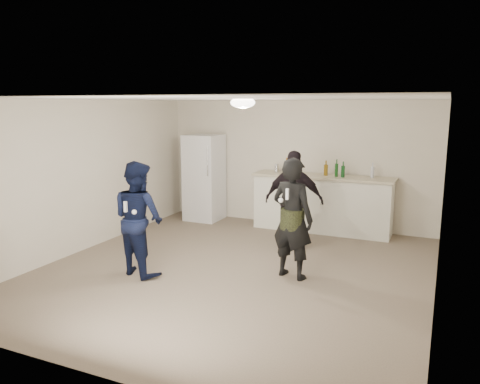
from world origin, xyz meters
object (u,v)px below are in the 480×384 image
at_px(counter, 322,205).
at_px(spectator, 294,200).
at_px(fridge, 204,178).
at_px(woman, 292,218).
at_px(shaker, 277,168).
at_px(man, 138,218).

relative_size(counter, spectator, 1.55).
bearing_deg(fridge, spectator, -27.33).
distance_m(fridge, woman, 3.72).
height_order(fridge, shaker, fridge).
distance_m(shaker, man, 3.49).
relative_size(counter, fridge, 1.44).
bearing_deg(shaker, man, -104.87).
bearing_deg(woman, fridge, -28.50).
bearing_deg(spectator, fridge, -33.79).
relative_size(fridge, shaker, 10.59).
relative_size(shaker, woman, 0.10).
xyz_separation_m(fridge, man, (0.69, -3.26, -0.08)).
bearing_deg(man, shaker, -87.82).
relative_size(fridge, woman, 1.05).
height_order(counter, fridge, fridge).
distance_m(man, woman, 2.19).
bearing_deg(counter, woman, -85.04).
xyz_separation_m(fridge, woman, (2.74, -2.51, -0.04)).
distance_m(counter, shaker, 1.15).
height_order(woman, spectator, woman).
height_order(shaker, man, man).
bearing_deg(shaker, fridge, -176.30).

